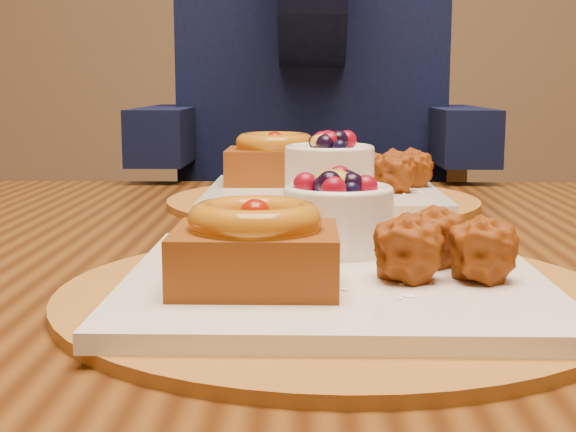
{
  "coord_description": "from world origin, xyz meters",
  "views": [
    {
      "loc": [
        -0.06,
        -0.71,
        0.9
      ],
      "look_at": [
        -0.07,
        -0.13,
        0.81
      ],
      "focal_mm": 50.0,
      "sensor_mm": 36.0,
      "label": 1
    }
  ],
  "objects_px": {
    "dining_table": "(326,316)",
    "place_setting_near": "(331,266)",
    "chair_far": "(385,304)",
    "place_setting_far": "(320,181)",
    "diner": "(312,52)"
  },
  "relations": [
    {
      "from": "place_setting_near",
      "to": "chair_far",
      "type": "relative_size",
      "value": 0.47
    },
    {
      "from": "place_setting_far",
      "to": "diner",
      "type": "relative_size",
      "value": 0.42
    },
    {
      "from": "place_setting_near",
      "to": "chair_far",
      "type": "height_order",
      "value": "place_setting_near"
    },
    {
      "from": "dining_table",
      "to": "chair_far",
      "type": "height_order",
      "value": "chair_far"
    },
    {
      "from": "place_setting_far",
      "to": "chair_far",
      "type": "relative_size",
      "value": 0.47
    },
    {
      "from": "diner",
      "to": "chair_far",
      "type": "bearing_deg",
      "value": 48.34
    },
    {
      "from": "place_setting_near",
      "to": "chair_far",
      "type": "xyz_separation_m",
      "value": [
        0.15,
        1.08,
        -0.33
      ]
    },
    {
      "from": "place_setting_near",
      "to": "diner",
      "type": "height_order",
      "value": "diner"
    },
    {
      "from": "place_setting_near",
      "to": "place_setting_far",
      "type": "xyz_separation_m",
      "value": [
        -0.0,
        0.43,
        0.01
      ]
    },
    {
      "from": "chair_far",
      "to": "dining_table",
      "type": "bearing_deg",
      "value": -105.93
    },
    {
      "from": "dining_table",
      "to": "diner",
      "type": "relative_size",
      "value": 1.79
    },
    {
      "from": "place_setting_near",
      "to": "place_setting_far",
      "type": "bearing_deg",
      "value": 90.2
    },
    {
      "from": "dining_table",
      "to": "place_setting_near",
      "type": "relative_size",
      "value": 4.21
    },
    {
      "from": "dining_table",
      "to": "place_setting_far",
      "type": "distance_m",
      "value": 0.24
    },
    {
      "from": "dining_table",
      "to": "place_setting_far",
      "type": "bearing_deg",
      "value": 91.02
    }
  ]
}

